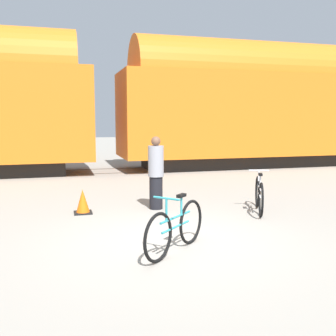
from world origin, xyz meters
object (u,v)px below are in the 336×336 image
object	(u,v)px
freight_train	(106,100)
bicycle_silver	(259,195)
bicycle_teal	(176,228)
person_in_grey	(156,173)
traffic_cone	(83,202)

from	to	relation	value
freight_train	bicycle_silver	bearing A→B (deg)	-72.94
bicycle_teal	person_in_grey	world-z (taller)	person_in_grey
freight_train	bicycle_silver	world-z (taller)	freight_train
freight_train	bicycle_silver	size ratio (longest dim) A/B	17.79
bicycle_silver	traffic_cone	size ratio (longest dim) A/B	2.88
freight_train	traffic_cone	size ratio (longest dim) A/B	51.29
person_in_grey	traffic_cone	world-z (taller)	person_in_grey
bicycle_teal	traffic_cone	distance (m)	3.34
traffic_cone	freight_train	bearing A→B (deg)	78.71
freight_train	bicycle_silver	xyz separation A→B (m)	(2.49, -8.10, -2.50)
freight_train	traffic_cone	xyz separation A→B (m)	(-1.43, -7.14, -2.64)
bicycle_teal	traffic_cone	size ratio (longest dim) A/B	2.45
bicycle_silver	traffic_cone	distance (m)	4.03
bicycle_silver	person_in_grey	xyz separation A→B (m)	(-2.20, 0.95, 0.46)
bicycle_silver	bicycle_teal	world-z (taller)	bicycle_silver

